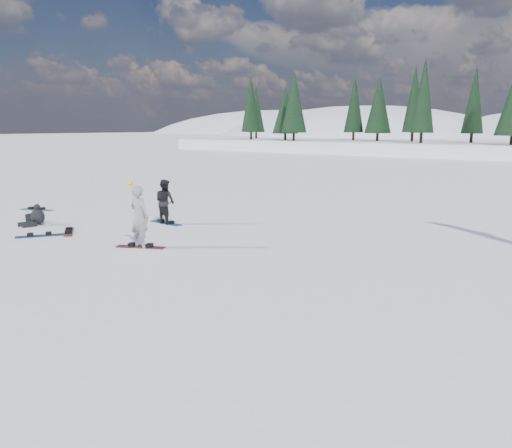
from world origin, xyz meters
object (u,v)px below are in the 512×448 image
(snowboarder_man, at_px, (165,202))
(snowboarder_woman, at_px, (139,217))
(snowboard_loose_c, at_px, (37,210))
(gear_bag, at_px, (33,218))
(seated_rider, at_px, (36,217))
(snowboard_loose_a, at_px, (40,236))
(snowboard_loose_b, at_px, (69,232))

(snowboarder_man, bearing_deg, snowboarder_woman, 128.65)
(snowboarder_man, bearing_deg, snowboard_loose_c, 13.78)
(gear_bag, relative_size, snowboard_loose_c, 0.30)
(seated_rider, xyz_separation_m, gear_bag, (-0.70, 0.25, -0.15))
(seated_rider, bearing_deg, snowboard_loose_c, 166.16)
(seated_rider, height_order, snowboard_loose_a, seated_rider)
(snowboarder_man, xyz_separation_m, gear_bag, (-4.31, -2.78, -0.68))
(seated_rider, bearing_deg, snowboarder_woman, 15.47)
(snowboarder_man, xyz_separation_m, snowboard_loose_c, (-6.75, -1.24, -0.82))
(snowboard_loose_a, bearing_deg, gear_bag, 98.12)
(snowboarder_man, bearing_deg, gear_bag, 36.20)
(snowboard_loose_c, xyz_separation_m, snowboard_loose_a, (5.03, -2.79, 0.00))
(seated_rider, distance_m, snowboard_loose_a, 2.16)
(snowboard_loose_c, bearing_deg, snowboarder_man, -10.67)
(gear_bag, bearing_deg, snowboarder_man, 32.85)
(seated_rider, relative_size, snowboard_loose_a, 0.66)
(snowboarder_woman, xyz_separation_m, snowboard_loose_a, (-3.88, -0.97, -0.93))
(snowboarder_woman, relative_size, snowboard_loose_b, 1.35)
(snowboarder_man, height_order, snowboard_loose_a, snowboarder_man)
(snowboarder_man, relative_size, snowboard_loose_c, 1.11)
(gear_bag, bearing_deg, snowboard_loose_b, -6.73)
(snowboard_loose_b, bearing_deg, snowboard_loose_a, -69.93)
(snowboard_loose_c, height_order, snowboard_loose_a, same)
(snowboarder_woman, height_order, snowboard_loose_b, snowboarder_woman)
(seated_rider, height_order, snowboard_loose_b, seated_rider)
(gear_bag, distance_m, snowboard_loose_b, 2.87)
(snowboarder_woman, relative_size, snowboard_loose_c, 1.35)
(snowboard_loose_a, distance_m, snowboard_loose_b, 0.95)
(snowboard_loose_a, bearing_deg, snowboarder_woman, -42.08)
(snowboarder_woman, xyz_separation_m, snowboard_loose_c, (-8.92, 1.82, -0.93))
(snowboarder_woman, xyz_separation_m, snowboard_loose_b, (-3.63, -0.05, -0.93))
(snowboarder_man, height_order, gear_bag, snowboarder_man)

